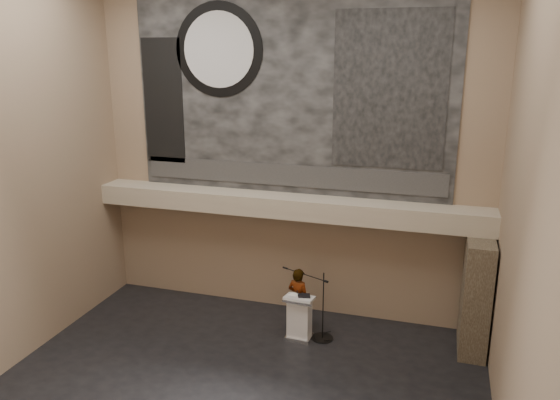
% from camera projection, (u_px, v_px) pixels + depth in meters
% --- Properties ---
extents(floor, '(10.00, 10.00, 0.00)m').
position_uv_depth(floor, '(234.00, 392.00, 11.09)').
color(floor, black).
rests_on(floor, ground).
extents(wall_back, '(10.00, 0.02, 8.50)m').
position_uv_depth(wall_back, '(289.00, 151.00, 13.63)').
color(wall_back, '#8D7359').
rests_on(wall_back, floor).
extents(wall_front, '(10.00, 0.02, 8.50)m').
position_uv_depth(wall_front, '(98.00, 273.00, 6.26)').
color(wall_front, '#8D7359').
rests_on(wall_front, floor).
extents(wall_left, '(0.02, 8.00, 8.50)m').
position_uv_depth(wall_left, '(6.00, 172.00, 11.34)').
color(wall_left, '#8D7359').
rests_on(wall_left, floor).
extents(wall_right, '(0.02, 8.00, 8.50)m').
position_uv_depth(wall_right, '(526.00, 213.00, 8.55)').
color(wall_right, '#8D7359').
rests_on(wall_right, floor).
extents(soffit, '(10.00, 0.80, 0.50)m').
position_uv_depth(soffit, '(285.00, 206.00, 13.61)').
color(soffit, tan).
rests_on(soffit, wall_back).
extents(sprinkler_left, '(0.04, 0.04, 0.06)m').
position_uv_depth(sprinkler_left, '(225.00, 211.00, 14.09)').
color(sprinkler_left, '#B2893D').
rests_on(sprinkler_left, soffit).
extents(sprinkler_right, '(0.04, 0.04, 0.06)m').
position_uv_depth(sprinkler_right, '(360.00, 224.00, 13.11)').
color(sprinkler_right, '#B2893D').
rests_on(sprinkler_right, soffit).
extents(banner, '(8.00, 0.05, 5.00)m').
position_uv_depth(banner, '(289.00, 93.00, 13.21)').
color(banner, black).
rests_on(banner, wall_back).
extents(banner_text_strip, '(7.76, 0.02, 0.55)m').
position_uv_depth(banner_text_strip, '(288.00, 175.00, 13.73)').
color(banner_text_strip, '#2C2C2C').
rests_on(banner_text_strip, banner).
extents(banner_clock_rim, '(2.30, 0.02, 2.30)m').
position_uv_depth(banner_clock_rim, '(219.00, 50.00, 13.41)').
color(banner_clock_rim, black).
rests_on(banner_clock_rim, banner).
extents(banner_clock_face, '(1.84, 0.02, 1.84)m').
position_uv_depth(banner_clock_face, '(218.00, 50.00, 13.39)').
color(banner_clock_face, silver).
rests_on(banner_clock_face, banner).
extents(banner_building_print, '(2.60, 0.02, 3.60)m').
position_uv_depth(banner_building_print, '(389.00, 91.00, 12.48)').
color(banner_building_print, black).
rests_on(banner_building_print, banner).
extents(banner_brick_print, '(1.10, 0.02, 3.20)m').
position_uv_depth(banner_brick_print, '(163.00, 101.00, 14.21)').
color(banner_brick_print, black).
rests_on(banner_brick_print, banner).
extents(stone_pier, '(0.60, 1.40, 2.70)m').
position_uv_depth(stone_pier, '(476.00, 295.00, 12.33)').
color(stone_pier, '#3D3325').
rests_on(stone_pier, floor).
extents(lectern, '(0.70, 0.53, 1.13)m').
position_uv_depth(lectern, '(299.00, 317.00, 12.99)').
color(lectern, silver).
rests_on(lectern, floor).
extents(binder, '(0.33, 0.29, 0.04)m').
position_uv_depth(binder, '(304.00, 296.00, 12.83)').
color(binder, black).
rests_on(binder, lectern).
extents(papers, '(0.29, 0.33, 0.00)m').
position_uv_depth(papers, '(293.00, 295.00, 12.90)').
color(papers, white).
rests_on(papers, lectern).
extents(speaker_person, '(0.68, 0.55, 1.61)m').
position_uv_depth(speaker_person, '(298.00, 299.00, 13.37)').
color(speaker_person, silver).
rests_on(speaker_person, floor).
extents(mic_stand, '(1.40, 0.76, 1.70)m').
position_uv_depth(mic_stand, '(321.00, 328.00, 13.09)').
color(mic_stand, black).
rests_on(mic_stand, floor).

